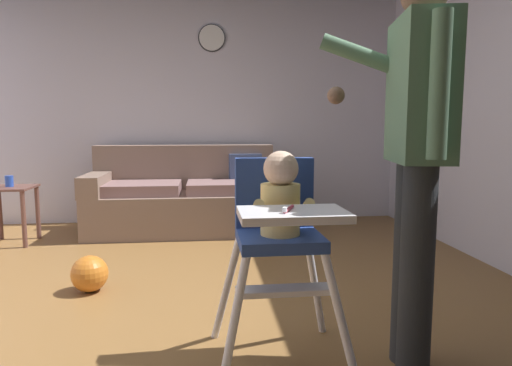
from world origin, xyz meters
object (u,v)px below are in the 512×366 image
at_px(wall_clock, 212,38).
at_px(toy_ball, 90,274).
at_px(couch, 185,198).
at_px(high_chair, 279,218).
at_px(adult_standing, 416,151).
at_px(side_table, 10,202).
at_px(sippy_cup, 9,181).

bearing_deg(wall_clock, toy_ball, -110.83).
distance_m(couch, toy_ball, 1.82).
distance_m(high_chair, adult_standing, 0.64).
relative_size(side_table, sippy_cup, 5.20).
distance_m(adult_standing, wall_clock, 3.57).
height_order(toy_ball, side_table, side_table).
distance_m(couch, adult_standing, 3.11).
distance_m(toy_ball, side_table, 1.70).
xyz_separation_m(toy_ball, side_table, (-1.00, 1.34, 0.26)).
distance_m(couch, high_chair, 2.81).
xyz_separation_m(toy_ball, wall_clock, (0.84, 2.20, 1.89)).
bearing_deg(sippy_cup, high_chair, -48.76).
distance_m(couch, wall_clock, 1.77).
bearing_deg(adult_standing, high_chair, 0.08).
height_order(couch, side_table, couch).
bearing_deg(wall_clock, adult_standing, -76.58).
height_order(toy_ball, wall_clock, wall_clock).
height_order(adult_standing, side_table, adult_standing).
bearing_deg(side_table, adult_standing, -43.10).
height_order(side_table, sippy_cup, sippy_cup).
height_order(toy_ball, sippy_cup, sippy_cup).
bearing_deg(wall_clock, side_table, -155.06).
height_order(adult_standing, sippy_cup, adult_standing).
xyz_separation_m(couch, adult_standing, (1.09, -2.84, 0.62)).
distance_m(couch, side_table, 1.59).
relative_size(sippy_cup, wall_clock, 0.34).
relative_size(couch, wall_clock, 6.39).
relative_size(toy_ball, sippy_cup, 2.35).
height_order(sippy_cup, wall_clock, wall_clock).
bearing_deg(high_chair, sippy_cup, -139.33).
bearing_deg(side_table, sippy_cup, 0.00).
xyz_separation_m(high_chair, toy_ball, (-1.07, 1.02, -0.54)).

